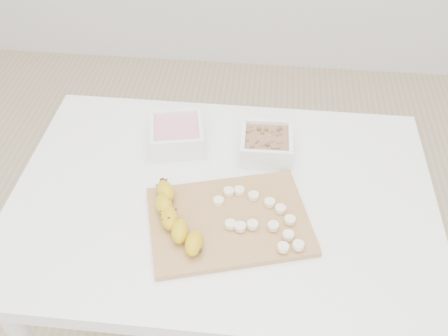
# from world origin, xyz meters

# --- Properties ---
(table) EXTENTS (1.00, 0.70, 0.75)m
(table) POSITION_xyz_m (0.00, 0.00, 0.65)
(table) COLOR white
(table) RESTS_ON ground
(bowl_yogurt) EXTENTS (0.16, 0.16, 0.06)m
(bowl_yogurt) POSITION_xyz_m (-0.14, 0.17, 0.78)
(bowl_yogurt) COLOR white
(bowl_yogurt) RESTS_ON table
(bowl_granola) EXTENTS (0.13, 0.13, 0.06)m
(bowl_granola) POSITION_xyz_m (0.09, 0.16, 0.78)
(bowl_granola) COLOR white
(bowl_granola) RESTS_ON table
(cutting_board) EXTENTS (0.41, 0.34, 0.01)m
(cutting_board) POSITION_xyz_m (0.02, -0.08, 0.76)
(cutting_board) COLOR #B17D44
(cutting_board) RESTS_ON table
(banana) EXTENTS (0.13, 0.22, 0.04)m
(banana) POSITION_xyz_m (-0.09, -0.11, 0.78)
(banana) COLOR #BF9B0E
(banana) RESTS_ON cutting_board
(banana_slices) EXTENTS (0.20, 0.18, 0.02)m
(banana_slices) POSITION_xyz_m (0.09, -0.08, 0.77)
(banana_slices) COLOR #F5E7BD
(banana_slices) RESTS_ON cutting_board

